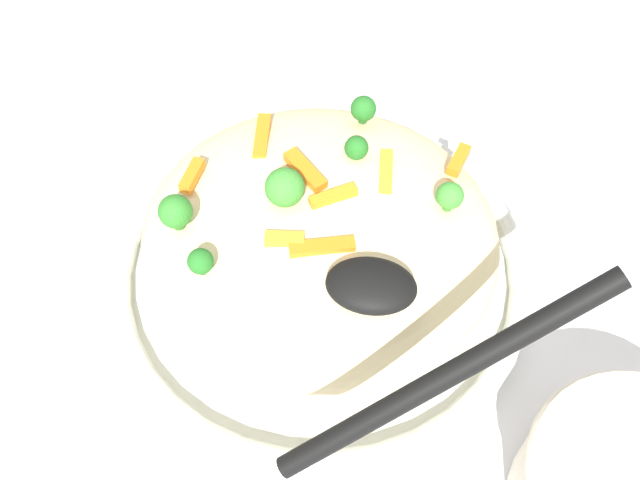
{
  "coord_description": "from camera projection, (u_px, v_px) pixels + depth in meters",
  "views": [
    {
      "loc": [
        0.04,
        -0.29,
        0.5
      ],
      "look_at": [
        0.0,
        0.0,
        0.06
      ],
      "focal_mm": 42.19,
      "sensor_mm": 36.0,
      "label": 1
    }
  ],
  "objects": [
    {
      "name": "carrot_piece_3",
      "position": [
        192.0,
        176.0,
        0.52
      ],
      "size": [
        0.01,
        0.03,
        0.01
      ],
      "primitive_type": "cube",
      "rotation": [
        0.0,
        0.0,
        1.41
      ],
      "color": "orange",
      "rests_on": "pasta_mound"
    },
    {
      "name": "serving_bowl",
      "position": [
        320.0,
        271.0,
        0.57
      ],
      "size": [
        0.31,
        0.31,
        0.04
      ],
      "color": "silver",
      "rests_on": "ground_plane"
    },
    {
      "name": "broccoli_floret_1",
      "position": [
        201.0,
        262.0,
        0.47
      ],
      "size": [
        0.02,
        0.02,
        0.02
      ],
      "color": "#205B1C",
      "rests_on": "pasta_mound"
    },
    {
      "name": "carrot_piece_6",
      "position": [
        262.0,
        137.0,
        0.54
      ],
      "size": [
        0.01,
        0.04,
        0.01
      ],
      "primitive_type": "cube",
      "rotation": [
        0.0,
        0.0,
        1.66
      ],
      "color": "orange",
      "rests_on": "pasta_mound"
    },
    {
      "name": "carrot_piece_7",
      "position": [
        333.0,
        197.0,
        0.5
      ],
      "size": [
        0.03,
        0.02,
        0.01
      ],
      "primitive_type": "cube",
      "rotation": [
        0.0,
        0.0,
        3.68
      ],
      "color": "orange",
      "rests_on": "pasta_mound"
    },
    {
      "name": "pasta_mound",
      "position": [
        320.0,
        236.0,
        0.53
      ],
      "size": [
        0.25,
        0.24,
        0.07
      ],
      "primitive_type": "ellipsoid",
      "color": "beige",
      "rests_on": "serving_bowl"
    },
    {
      "name": "broccoli_floret_4",
      "position": [
        284.0,
        193.0,
        0.48
      ],
      "size": [
        0.03,
        0.03,
        0.03
      ],
      "color": "#377928",
      "rests_on": "pasta_mound"
    },
    {
      "name": "serving_spoon",
      "position": [
        398.0,
        319.0,
        0.42
      ],
      "size": [
        0.16,
        0.14,
        0.11
      ],
      "color": "black",
      "rests_on": "pasta_mound"
    },
    {
      "name": "carrot_piece_2",
      "position": [
        285.0,
        239.0,
        0.48
      ],
      "size": [
        0.03,
        0.01,
        0.01
      ],
      "primitive_type": "cube",
      "rotation": [
        0.0,
        0.0,
        3.26
      ],
      "color": "orange",
      "rests_on": "pasta_mound"
    },
    {
      "name": "ground_plane",
      "position": [
        320.0,
        285.0,
        0.58
      ],
      "size": [
        2.4,
        2.4,
        0.0
      ],
      "primitive_type": "plane",
      "color": "silver"
    },
    {
      "name": "broccoli_floret_0",
      "position": [
        356.0,
        148.0,
        0.52
      ],
      "size": [
        0.02,
        0.02,
        0.02
      ],
      "color": "#205B1C",
      "rests_on": "pasta_mound"
    },
    {
      "name": "carrot_piece_4",
      "position": [
        386.0,
        172.0,
        0.52
      ],
      "size": [
        0.01,
        0.04,
        0.01
      ],
      "primitive_type": "cube",
      "rotation": [
        0.0,
        0.0,
        1.64
      ],
      "color": "orange",
      "rests_on": "pasta_mound"
    },
    {
      "name": "broccoli_floret_5",
      "position": [
        176.0,
        212.0,
        0.48
      ],
      "size": [
        0.02,
        0.02,
        0.03
      ],
      "color": "#296820",
      "rests_on": "pasta_mound"
    },
    {
      "name": "carrot_piece_5",
      "position": [
        305.0,
        171.0,
        0.51
      ],
      "size": [
        0.03,
        0.03,
        0.01
      ],
      "primitive_type": "cube",
      "rotation": [
        0.0,
        0.0,
        5.49
      ],
      "color": "orange",
      "rests_on": "pasta_mound"
    },
    {
      "name": "broccoli_floret_2",
      "position": [
        450.0,
        196.0,
        0.49
      ],
      "size": [
        0.02,
        0.02,
        0.02
      ],
      "color": "#377928",
      "rests_on": "pasta_mound"
    },
    {
      "name": "broccoli_floret_3",
      "position": [
        363.0,
        109.0,
        0.54
      ],
      "size": [
        0.02,
        0.02,
        0.02
      ],
      "color": "#205B1C",
      "rests_on": "pasta_mound"
    },
    {
      "name": "carrot_piece_1",
      "position": [
        322.0,
        247.0,
        0.48
      ],
      "size": [
        0.04,
        0.02,
        0.01
      ],
      "primitive_type": "cube",
      "rotation": [
        0.0,
        0.0,
        0.27
      ],
      "color": "orange",
      "rests_on": "pasta_mound"
    },
    {
      "name": "carrot_piece_0",
      "position": [
        459.0,
        160.0,
        0.52
      ],
      "size": [
        0.02,
        0.03,
        0.01
      ],
      "primitive_type": "cube",
      "rotation": [
        0.0,
        0.0,
        4.4
      ],
      "color": "orange",
      "rests_on": "pasta_mound"
    }
  ]
}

